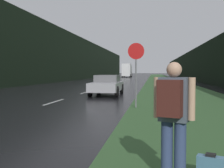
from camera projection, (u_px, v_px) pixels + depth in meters
grass_verge at (167, 83)px, 40.04m from camera, size 6.00×240.00×0.02m
lane_stripe_c at (54, 102)px, 14.84m from camera, size 0.12×3.00×0.01m
lane_stripe_d at (85, 92)px, 21.76m from camera, size 0.12×3.00×0.01m
lane_stripe_e at (102, 87)px, 28.68m from camera, size 0.12×3.00×0.01m
treeline_far_side at (70, 57)px, 52.23m from camera, size 2.00×140.00×8.52m
treeline_near_side at (199, 65)px, 48.94m from camera, size 2.00×140.00×5.55m
stop_sign at (136, 68)px, 12.37m from camera, size 0.72×0.07×2.87m
hitchhiker_with_backpack at (173, 114)px, 4.03m from camera, size 0.58×0.51×1.75m
suitcase at (211, 168)px, 4.11m from camera, size 0.41×0.28×0.41m
car_passing_near at (107, 85)px, 19.21m from camera, size 1.92×4.63×1.37m
delivery_truck at (127, 70)px, 79.26m from camera, size 2.43×8.19×3.79m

